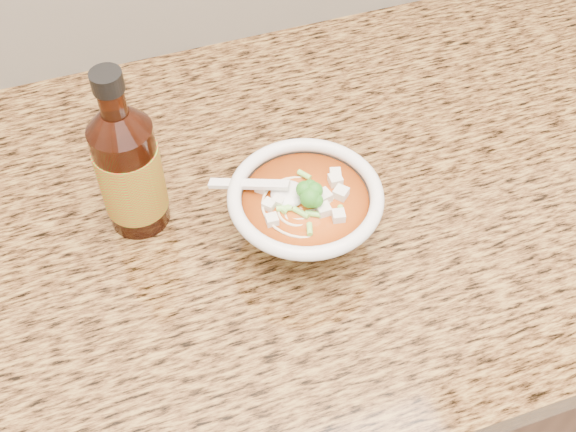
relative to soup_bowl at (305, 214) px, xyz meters
name	(u,v)px	position (x,y,z in m)	size (l,w,h in m)	color
cabinet	(296,369)	(0.02, 0.07, -0.51)	(4.00, 0.65, 0.86)	#371F10
counter_slab	(299,200)	(0.02, 0.07, -0.06)	(4.00, 0.68, 0.04)	olive
soup_bowl	(305,214)	(0.00, 0.00, 0.00)	(0.18, 0.17, 0.09)	silver
hot_sauce_bottle	(129,170)	(-0.17, 0.09, 0.04)	(0.09, 0.09, 0.22)	#331106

